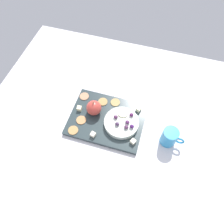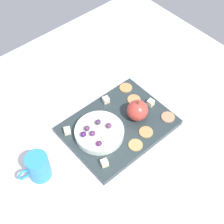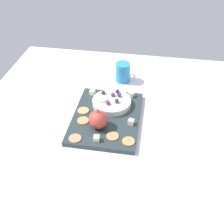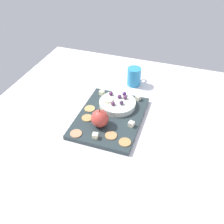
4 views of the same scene
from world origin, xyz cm
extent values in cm
cube|color=silver|center=(0.00, 0.00, 2.08)|extent=(114.12, 109.61, 4.16)
cube|color=#293538|center=(2.15, 0.89, 5.11)|extent=(33.86, 25.51, 1.89)
cylinder|color=silver|center=(9.30, 0.37, 7.26)|extent=(15.56, 15.56, 2.42)
sphere|color=#BA3D33|center=(-4.48, 2.66, 9.52)|extent=(6.93, 6.93, 6.93)
cylinder|color=brown|center=(-4.48, 2.66, 13.59)|extent=(0.50, 0.50, 1.20)
cube|color=#F9F3BE|center=(-11.58, 1.86, 7.06)|extent=(2.25, 2.25, 2.02)
cube|color=#EEE5C5|center=(16.46, -7.25, 7.06)|extent=(2.70, 2.70, 2.02)
cube|color=#ECE1C5|center=(-1.05, -8.99, 7.06)|extent=(2.42, 2.42, 2.02)
cube|color=#F1EDBE|center=(15.10, 9.29, 7.06)|extent=(2.55, 2.55, 2.02)
cylinder|color=tan|center=(3.48, 10.43, 6.25)|extent=(4.49, 4.49, 0.40)
cylinder|color=tan|center=(-12.04, 9.53, 6.25)|extent=(4.49, 4.49, 0.40)
cylinder|color=tan|center=(-2.37, 9.07, 6.25)|extent=(4.49, 4.49, 0.40)
cylinder|color=tan|center=(-8.80, -3.33, 6.25)|extent=(4.49, 4.49, 0.40)
cylinder|color=#B1854E|center=(-10.40, -9.20, 6.25)|extent=(4.49, 4.49, 0.40)
ellipsoid|color=#542E50|center=(12.09, -2.56, 9.36)|extent=(1.91, 1.72, 1.76)
ellipsoid|color=#511F4E|center=(12.80, 4.13, 9.25)|extent=(1.91, 1.72, 1.55)
ellipsoid|color=#441B5B|center=(14.33, -1.53, 9.35)|extent=(1.91, 1.72, 1.76)
ellipsoid|color=#582C53|center=(6.33, 1.04, 9.28)|extent=(1.91, 1.72, 1.62)
ellipsoid|color=#442E4E|center=(7.95, -2.18, 9.34)|extent=(1.91, 1.72, 1.74)
ellipsoid|color=#552A58|center=(11.98, -0.01, 9.26)|extent=(1.91, 1.72, 1.56)
cylinder|color=beige|center=(8.82, 4.29, 8.78)|extent=(4.70, 4.70, 0.60)
cylinder|color=#2E8CC5|center=(30.72, -1.53, 8.62)|extent=(6.63, 6.63, 8.91)
torus|color=#2E8CC5|center=(35.21, -2.02, 8.62)|extent=(4.06, 1.23, 4.00)
camera|label=1|loc=(18.05, -44.44, 91.97)|focal=34.31mm
camera|label=2|loc=(46.73, 49.01, 95.31)|focal=54.89mm
camera|label=3|loc=(-79.13, -14.85, 75.95)|focal=44.95mm
camera|label=4|loc=(-71.80, -25.18, 72.53)|focal=40.24mm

